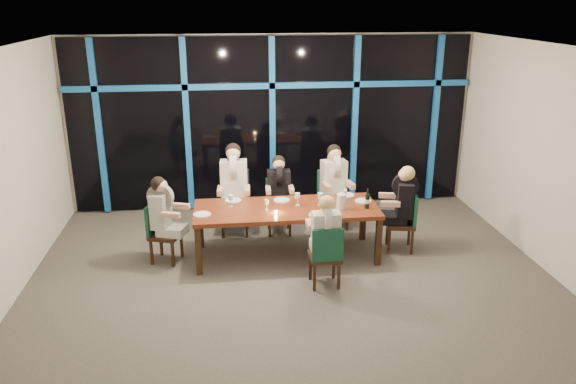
% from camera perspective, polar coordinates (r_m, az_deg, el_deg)
% --- Properties ---
extents(room, '(7.04, 7.00, 3.02)m').
position_cam_1_polar(room, '(6.82, 0.60, 6.11)').
color(room, '#5C5751').
rests_on(room, ground).
extents(window_wall, '(6.86, 0.43, 2.94)m').
position_cam_1_polar(window_wall, '(9.77, -1.56, 7.26)').
color(window_wall, black).
rests_on(window_wall, ground).
extents(dining_table, '(2.60, 1.00, 0.75)m').
position_cam_1_polar(dining_table, '(7.97, -0.17, -2.03)').
color(dining_table, maroon).
rests_on(dining_table, ground).
extents(chair_far_left, '(0.49, 0.49, 1.00)m').
position_cam_1_polar(chair_far_left, '(8.91, -5.44, -0.65)').
color(chair_far_left, black).
rests_on(chair_far_left, ground).
extents(chair_far_mid, '(0.41, 0.41, 0.86)m').
position_cam_1_polar(chair_far_mid, '(8.91, -0.95, -1.09)').
color(chair_far_mid, black).
rests_on(chair_far_mid, ground).
extents(chair_far_right, '(0.49, 0.49, 0.94)m').
position_cam_1_polar(chair_far_right, '(9.12, 4.52, -0.36)').
color(chair_far_right, black).
rests_on(chair_far_right, ground).
extents(chair_end_left, '(0.51, 0.51, 0.86)m').
position_cam_1_polar(chair_end_left, '(8.11, -12.85, -3.72)').
color(chair_end_left, black).
rests_on(chair_end_left, ground).
extents(chair_end_right, '(0.48, 0.48, 0.88)m').
position_cam_1_polar(chair_end_right, '(8.41, 11.90, -2.67)').
color(chair_end_right, black).
rests_on(chair_end_right, ground).
extents(chair_near_mid, '(0.40, 0.40, 0.85)m').
position_cam_1_polar(chair_near_mid, '(7.20, 3.88, -6.27)').
color(chair_near_mid, black).
rests_on(chair_near_mid, ground).
extents(diner_far_left, '(0.51, 0.63, 0.97)m').
position_cam_1_polar(diner_far_left, '(8.71, -5.53, 1.60)').
color(diner_far_left, silver).
rests_on(diner_far_left, ground).
extents(diner_far_mid, '(0.43, 0.54, 0.84)m').
position_cam_1_polar(diner_far_mid, '(8.72, -0.93, 0.87)').
color(diner_far_mid, black).
rests_on(diner_far_mid, ground).
extents(diner_far_right, '(0.50, 0.61, 0.92)m').
position_cam_1_polar(diner_far_right, '(8.93, 4.74, 1.74)').
color(diner_far_right, silver).
rests_on(diner_far_right, ground).
extents(diner_end_left, '(0.58, 0.51, 0.84)m').
position_cam_1_polar(diner_end_left, '(7.95, -12.55, -1.50)').
color(diner_end_left, black).
rests_on(diner_end_left, ground).
extents(diner_end_right, '(0.59, 0.48, 0.86)m').
position_cam_1_polar(diner_end_right, '(8.28, 11.55, -0.40)').
color(diner_end_right, black).
rests_on(diner_end_right, ground).
extents(diner_near_mid, '(0.43, 0.53, 0.83)m').
position_cam_1_polar(diner_near_mid, '(7.13, 3.83, -3.54)').
color(diner_near_mid, silver).
rests_on(diner_near_mid, ground).
extents(plate_far_left, '(0.24, 0.24, 0.01)m').
position_cam_1_polar(plate_far_left, '(8.24, -5.60, -0.85)').
color(plate_far_left, white).
rests_on(plate_far_left, dining_table).
extents(plate_far_mid, '(0.24, 0.24, 0.01)m').
position_cam_1_polar(plate_far_mid, '(8.22, -0.65, -0.81)').
color(plate_far_mid, white).
rests_on(plate_far_mid, dining_table).
extents(plate_far_right, '(0.24, 0.24, 0.01)m').
position_cam_1_polar(plate_far_right, '(8.47, 5.93, -0.30)').
color(plate_far_right, white).
rests_on(plate_far_right, dining_table).
extents(plate_end_left, '(0.24, 0.24, 0.01)m').
position_cam_1_polar(plate_end_left, '(7.76, -8.73, -2.27)').
color(plate_end_left, white).
rests_on(plate_end_left, dining_table).
extents(plate_end_right, '(0.24, 0.24, 0.01)m').
position_cam_1_polar(plate_end_right, '(8.26, 7.63, -0.88)').
color(plate_end_right, white).
rests_on(plate_end_right, dining_table).
extents(plate_near_mid, '(0.24, 0.24, 0.01)m').
position_cam_1_polar(plate_near_mid, '(7.66, 3.01, -2.35)').
color(plate_near_mid, white).
rests_on(plate_near_mid, dining_table).
extents(wine_bottle, '(0.07, 0.07, 0.29)m').
position_cam_1_polar(wine_bottle, '(7.95, 8.05, -0.90)').
color(wine_bottle, black).
rests_on(wine_bottle, dining_table).
extents(water_pitcher, '(0.14, 0.12, 0.22)m').
position_cam_1_polar(water_pitcher, '(7.87, 5.41, -1.00)').
color(water_pitcher, white).
rests_on(water_pitcher, dining_table).
extents(tea_light, '(0.05, 0.05, 0.03)m').
position_cam_1_polar(tea_light, '(7.74, -1.25, -2.05)').
color(tea_light, '#FA9B4B').
rests_on(tea_light, dining_table).
extents(wine_glass_a, '(0.06, 0.06, 0.16)m').
position_cam_1_polar(wine_glass_a, '(7.82, -2.19, -1.06)').
color(wine_glass_a, silver).
rests_on(wine_glass_a, dining_table).
extents(wine_glass_b, '(0.07, 0.07, 0.19)m').
position_cam_1_polar(wine_glass_b, '(7.98, 0.97, -0.44)').
color(wine_glass_b, silver).
rests_on(wine_glass_b, dining_table).
extents(wine_glass_c, '(0.07, 0.07, 0.19)m').
position_cam_1_polar(wine_glass_c, '(7.99, 3.29, -0.44)').
color(wine_glass_c, silver).
rests_on(wine_glass_c, dining_table).
extents(wine_glass_d, '(0.07, 0.07, 0.18)m').
position_cam_1_polar(wine_glass_d, '(7.98, -5.83, -0.62)').
color(wine_glass_d, silver).
rests_on(wine_glass_d, dining_table).
extents(wine_glass_e, '(0.06, 0.06, 0.16)m').
position_cam_1_polar(wine_glass_e, '(8.24, 5.80, -0.08)').
color(wine_glass_e, silver).
rests_on(wine_glass_e, dining_table).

